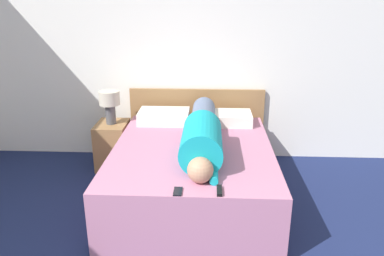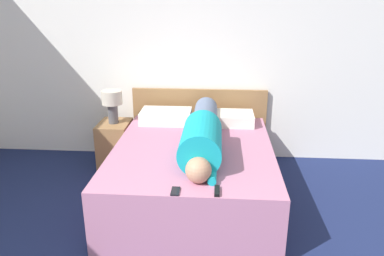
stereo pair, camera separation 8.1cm
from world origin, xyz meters
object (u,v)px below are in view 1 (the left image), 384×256
at_px(pillow_second, 227,118).
at_px(cell_phone, 178,191).
at_px(nightstand, 113,145).
at_px(tv_remote, 219,191).
at_px(table_lamp, 110,102).
at_px(person_lying, 202,133).
at_px(bed, 193,173).
at_px(pillow_near_headboard, 164,117).

bearing_deg(pillow_second, cell_phone, -104.97).
bearing_deg(nightstand, tv_remote, -52.54).
height_order(table_lamp, person_lying, table_lamp).
relative_size(bed, nightstand, 3.54).
xyz_separation_m(bed, pillow_near_headboard, (-0.37, 0.74, 0.36)).
relative_size(table_lamp, cell_phone, 3.03).
height_order(table_lamp, pillow_near_headboard, table_lamp).
distance_m(nightstand, cell_phone, 1.92).
xyz_separation_m(nightstand, person_lying, (1.10, -0.78, 0.46)).
bearing_deg(tv_remote, pillow_near_headboard, 110.70).
bearing_deg(pillow_second, nightstand, -179.84).
height_order(pillow_near_headboard, pillow_second, pillow_near_headboard).
xyz_separation_m(pillow_second, cell_phone, (-0.44, -1.65, -0.06)).
distance_m(person_lying, pillow_near_headboard, 0.92).
height_order(pillow_second, cell_phone, pillow_second).
bearing_deg(person_lying, table_lamp, 144.47).
bearing_deg(nightstand, table_lamp, 0.00).
distance_m(bed, tv_remote, 0.97).
bearing_deg(person_lying, bed, 154.58).
height_order(table_lamp, tv_remote, table_lamp).
height_order(table_lamp, pillow_second, table_lamp).
bearing_deg(pillow_near_headboard, person_lying, -59.35).
bearing_deg(person_lying, cell_phone, -100.89).
bearing_deg(bed, table_lamp, 143.63).
bearing_deg(nightstand, pillow_second, 0.16).
bearing_deg(pillow_second, tv_remote, -94.39).
relative_size(nightstand, cell_phone, 4.26).
relative_size(bed, pillow_second, 3.54).
bearing_deg(cell_phone, pillow_near_headboard, 100.33).
relative_size(table_lamp, pillow_second, 0.71).
bearing_deg(person_lying, tv_remote, -79.93).
relative_size(nightstand, pillow_second, 1.00).
height_order(nightstand, cell_phone, cell_phone).
xyz_separation_m(table_lamp, cell_phone, (0.93, -1.65, -0.23)).
relative_size(nightstand, tv_remote, 3.69).
height_order(table_lamp, cell_phone, table_lamp).
bearing_deg(pillow_near_headboard, bed, -63.38).
distance_m(person_lying, tv_remote, 0.87).
bearing_deg(cell_phone, table_lamp, 119.51).
distance_m(pillow_near_headboard, cell_phone, 1.68).
bearing_deg(nightstand, pillow_near_headboard, 0.34).
relative_size(table_lamp, tv_remote, 2.62).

